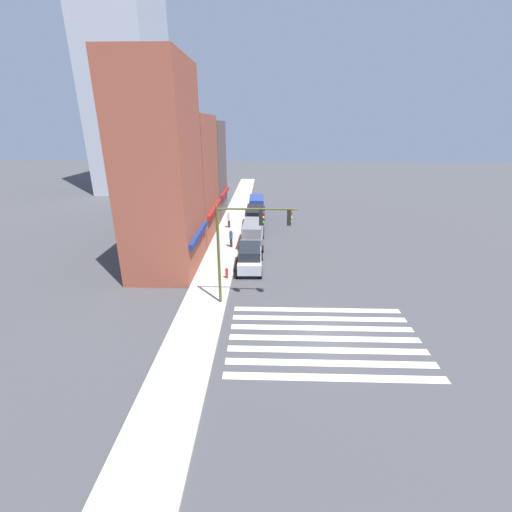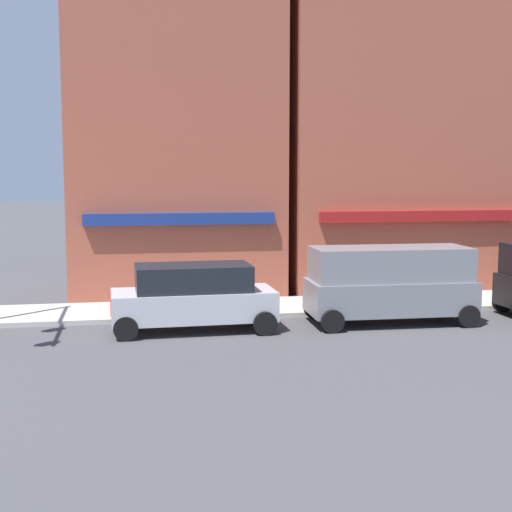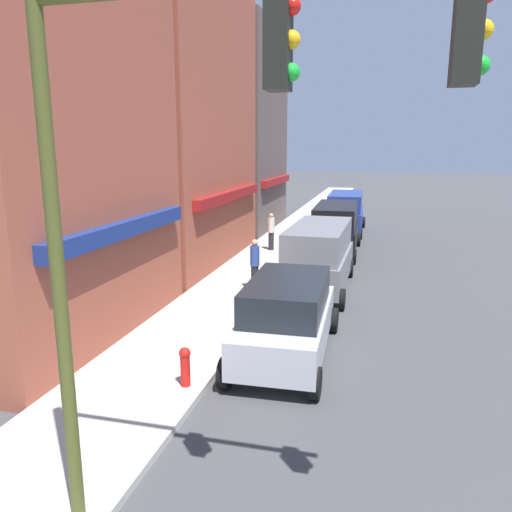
% 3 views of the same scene
% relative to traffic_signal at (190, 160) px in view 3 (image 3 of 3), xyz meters
% --- Properties ---
extents(storefront_row, '(26.33, 5.30, 15.86)m').
position_rel_traffic_signal_xyz_m(storefront_row, '(14.51, 6.85, 1.84)').
color(storefront_row, '#9E4C38').
rests_on(storefront_row, ground_plane).
extents(traffic_signal, '(0.32, 5.01, 6.77)m').
position_rel_traffic_signal_xyz_m(traffic_signal, '(0.00, 0.00, 0.00)').
color(traffic_signal, '#474C1E').
rests_on(traffic_signal, ground_plane).
extents(suv_silver, '(4.75, 2.12, 1.94)m').
position_rel_traffic_signal_xyz_m(suv_silver, '(6.16, 0.05, -3.85)').
color(suv_silver, '#B7B7BC').
rests_on(suv_silver, ground_plane).
extents(van_grey, '(5.04, 2.22, 2.34)m').
position_rel_traffic_signal_xyz_m(van_grey, '(12.16, 0.05, -3.60)').
color(van_grey, slate).
rests_on(van_grey, ground_plane).
extents(van_black, '(5.05, 2.22, 2.34)m').
position_rel_traffic_signal_xyz_m(van_black, '(18.56, 0.05, -3.60)').
color(van_black, black).
rests_on(van_black, ground_plane).
extents(van_blue, '(5.05, 2.22, 2.34)m').
position_rel_traffic_signal_xyz_m(van_blue, '(24.75, 0.05, -3.60)').
color(van_blue, navy).
rests_on(van_blue, ground_plane).
extents(pedestrian_blue_shirt, '(0.32, 0.32, 1.77)m').
position_rel_traffic_signal_xyz_m(pedestrian_blue_shirt, '(11.13, 2.12, -3.81)').
color(pedestrian_blue_shirt, '#23232D').
rests_on(pedestrian_blue_shirt, sidewalk_left).
extents(pedestrian_white_shirt, '(0.32, 0.32, 1.77)m').
position_rel_traffic_signal_xyz_m(pedestrian_white_shirt, '(17.91, 3.04, -3.81)').
color(pedestrian_white_shirt, '#23232D').
rests_on(pedestrian_white_shirt, sidewalk_left).
extents(fire_hydrant, '(0.24, 0.24, 0.84)m').
position_rel_traffic_signal_xyz_m(fire_hydrant, '(3.84, 1.75, -4.27)').
color(fire_hydrant, red).
rests_on(fire_hydrant, sidewalk_left).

